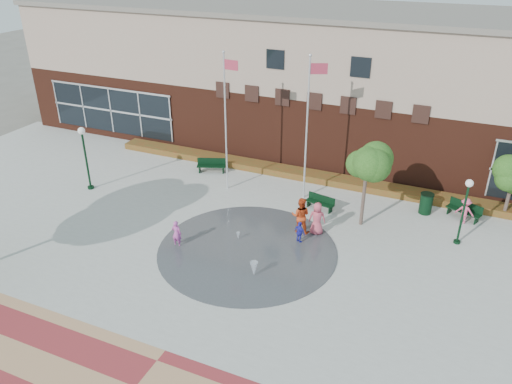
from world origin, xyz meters
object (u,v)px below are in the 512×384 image
at_px(child_splash, 177,233).
at_px(flagpole_right, 308,122).
at_px(bench_left, 211,168).
at_px(trash_can, 426,203).
at_px(flagpole_left, 226,116).

bearing_deg(child_splash, flagpole_right, -122.73).
bearing_deg(bench_left, flagpole_right, -28.96).
xyz_separation_m(flagpole_right, trash_can, (6.44, 0.86, -3.88)).
height_order(flagpole_left, trash_can, flagpole_left).
relative_size(bench_left, child_splash, 1.36).
bearing_deg(trash_can, flagpole_left, -171.57).
xyz_separation_m(trash_can, child_splash, (-10.37, -7.98, 0.08)).
bearing_deg(flagpole_left, trash_can, 14.04).
bearing_deg(bench_left, flagpole_left, -60.72).
xyz_separation_m(flagpole_right, bench_left, (-6.41, 0.90, -4.18)).
relative_size(flagpole_right, trash_can, 6.92).
xyz_separation_m(bench_left, trash_can, (12.85, -0.04, 0.30)).
xyz_separation_m(bench_left, child_splash, (2.48, -8.02, 0.38)).
height_order(flagpole_right, child_splash, flagpole_right).
xyz_separation_m(flagpole_left, bench_left, (-1.98, 1.65, -4.13)).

